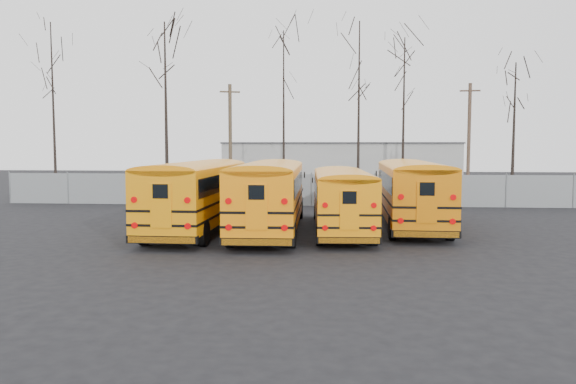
# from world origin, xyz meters

# --- Properties ---
(ground) EXTENTS (120.00, 120.00, 0.00)m
(ground) POSITION_xyz_m (0.00, 0.00, 0.00)
(ground) COLOR black
(ground) RESTS_ON ground
(fence) EXTENTS (40.00, 0.04, 2.00)m
(fence) POSITION_xyz_m (0.00, 12.00, 1.00)
(fence) COLOR gray
(fence) RESTS_ON ground
(distant_building) EXTENTS (22.00, 8.00, 4.00)m
(distant_building) POSITION_xyz_m (2.00, 32.00, 2.00)
(distant_building) COLOR #B2B2AD
(distant_building) RESTS_ON ground
(bus_a) EXTENTS (2.84, 11.40, 3.17)m
(bus_a) POSITION_xyz_m (-4.57, 0.93, 1.86)
(bus_a) COLOR black
(bus_a) RESTS_ON ground
(bus_b) EXTENTS (2.91, 11.42, 3.17)m
(bus_b) POSITION_xyz_m (-1.36, 0.76, 1.86)
(bus_b) COLOR black
(bus_b) RESTS_ON ground
(bus_c) EXTENTS (2.80, 10.21, 2.83)m
(bus_c) POSITION_xyz_m (1.78, 1.10, 1.66)
(bus_c) COLOR black
(bus_c) RESTS_ON ground
(bus_d) EXTENTS (2.80, 11.30, 3.15)m
(bus_d) POSITION_xyz_m (5.03, 2.97, 1.84)
(bus_d) COLOR black
(bus_d) RESTS_ON ground
(utility_pole_left) EXTENTS (1.41, 0.60, 8.20)m
(utility_pole_left) POSITION_xyz_m (-6.07, 16.81, 4.21)
(utility_pole_left) COLOR brown
(utility_pole_left) RESTS_ON ground
(utility_pole_right) EXTENTS (1.51, 0.26, 8.48)m
(utility_pole_right) POSITION_xyz_m (11.58, 20.17, 4.36)
(utility_pole_right) COLOR brown
(utility_pole_right) RESTS_ON ground
(tree_0) EXTENTS (0.26, 0.26, 12.14)m
(tree_0) POSITION_xyz_m (-17.73, 13.79, 6.07)
(tree_0) COLOR black
(tree_0) RESTS_ON ground
(tree_1) EXTENTS (0.26, 0.26, 12.02)m
(tree_1) POSITION_xyz_m (-9.87, 13.81, 6.01)
(tree_1) COLOR black
(tree_1) RESTS_ON ground
(tree_2) EXTENTS (0.26, 0.26, 12.12)m
(tree_2) POSITION_xyz_m (-2.28, 17.79, 6.06)
(tree_2) COLOR black
(tree_2) RESTS_ON ground
(tree_3) EXTENTS (0.26, 0.26, 11.86)m
(tree_3) POSITION_xyz_m (3.01, 13.92, 5.93)
(tree_3) COLOR black
(tree_3) RESTS_ON ground
(tree_4) EXTENTS (0.26, 0.26, 10.91)m
(tree_4) POSITION_xyz_m (6.01, 14.71, 5.46)
(tree_4) COLOR black
(tree_4) RESTS_ON ground
(tree_5) EXTENTS (0.26, 0.26, 9.66)m
(tree_5) POSITION_xyz_m (14.17, 17.93, 4.83)
(tree_5) COLOR black
(tree_5) RESTS_ON ground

